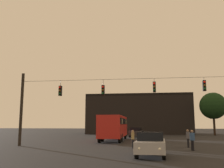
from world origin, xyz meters
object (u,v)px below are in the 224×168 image
at_px(car_near_right, 151,143).
at_px(pedestrian_crossing_left, 133,138).
at_px(pedestrian_crossing_right, 192,139).
at_px(pedestrian_crossing_center, 188,137).
at_px(car_far_left, 136,132).
at_px(tree_left_silhouette, 213,106).
at_px(city_bus, 114,125).

distance_m(car_near_right, pedestrian_crossing_left, 5.24).
bearing_deg(pedestrian_crossing_right, pedestrian_crossing_center, 88.91).
relative_size(car_far_left, pedestrian_crossing_center, 2.82).
bearing_deg(car_far_left, pedestrian_crossing_left, -88.23).
bearing_deg(tree_left_silhouette, pedestrian_crossing_left, -116.22).
bearing_deg(tree_left_silhouette, car_far_left, -148.89).
bearing_deg(city_bus, pedestrian_crossing_right, -55.39).
xyz_separation_m(car_near_right, tree_left_silhouette, (11.89, 32.14, 4.57)).
height_order(city_bus, tree_left_silhouette, tree_left_silhouette).
distance_m(pedestrian_crossing_right, tree_left_silhouette, 29.82).
bearing_deg(car_far_left, pedestrian_crossing_right, -75.04).
xyz_separation_m(pedestrian_crossing_center, tree_left_silhouette, (8.59, 25.71, 4.49)).
xyz_separation_m(car_far_left, tree_left_silhouette, (13.93, 8.40, 4.57)).
bearing_deg(car_far_left, car_near_right, -85.10).
bearing_deg(city_bus, pedestrian_crossing_left, -73.70).
distance_m(city_bus, pedestrian_crossing_left, 10.43).
bearing_deg(pedestrian_crossing_center, city_bus, 131.82).
relative_size(car_far_left, pedestrian_crossing_left, 2.89).
height_order(city_bus, pedestrian_crossing_right, city_bus).
bearing_deg(city_bus, car_near_right, -73.76).
distance_m(car_far_left, pedestrian_crossing_left, 18.71).
bearing_deg(pedestrian_crossing_left, car_far_left, 91.77).
distance_m(car_far_left, tree_left_silhouette, 16.90).
bearing_deg(pedestrian_crossing_left, car_near_right, -73.87).
bearing_deg(pedestrian_crossing_right, tree_left_silhouette, 72.95).
xyz_separation_m(car_near_right, pedestrian_crossing_center, (3.30, 6.43, 0.09)).
distance_m(car_near_right, pedestrian_crossing_right, 5.12).
height_order(pedestrian_crossing_left, tree_left_silhouette, tree_left_silhouette).
xyz_separation_m(car_near_right, car_far_left, (-2.03, 23.73, 0.00)).
bearing_deg(pedestrian_crossing_left, pedestrian_crossing_right, -12.89).
height_order(car_near_right, pedestrian_crossing_center, pedestrian_crossing_center).
xyz_separation_m(car_far_left, pedestrian_crossing_center, (5.33, -17.31, 0.09)).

